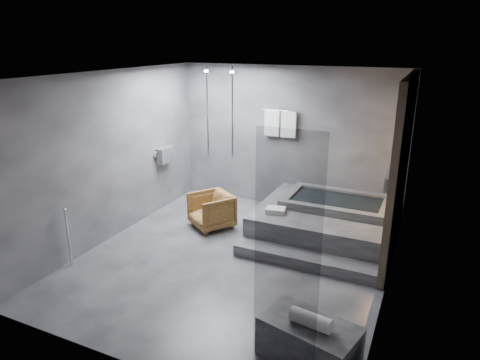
% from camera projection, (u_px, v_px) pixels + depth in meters
% --- Properties ---
extents(room, '(5.00, 5.04, 2.82)m').
position_uv_depth(room, '(265.00, 150.00, 6.18)').
color(room, '#2E2E30').
rests_on(room, ground).
extents(tub_deck, '(2.20, 2.00, 0.50)m').
position_uv_depth(tub_deck, '(324.00, 221.00, 7.42)').
color(tub_deck, '#333335').
rests_on(tub_deck, ground).
extents(tub_step, '(2.20, 0.36, 0.18)m').
position_uv_depth(tub_step, '(304.00, 260.00, 6.45)').
color(tub_step, '#333335').
rests_on(tub_step, ground).
extents(concrete_bench, '(1.11, 0.78, 0.45)m').
position_uv_depth(concrete_bench, '(309.00, 341.00, 4.51)').
color(concrete_bench, '#343437').
rests_on(concrete_bench, ground).
extents(driftwood_chair, '(0.95, 0.96, 0.63)m').
position_uv_depth(driftwood_chair, '(211.00, 210.00, 7.72)').
color(driftwood_chair, '#482D12').
rests_on(driftwood_chair, ground).
extents(rolled_towel, '(0.46, 0.22, 0.16)m').
position_uv_depth(rolled_towel, '(311.00, 320.00, 4.36)').
color(rolled_towel, white).
rests_on(rolled_towel, concrete_bench).
extents(deck_towel, '(0.35, 0.29, 0.08)m').
position_uv_depth(deck_towel, '(276.00, 210.00, 7.14)').
color(deck_towel, silver).
rests_on(deck_towel, tub_deck).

